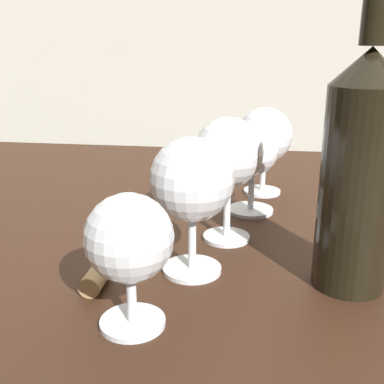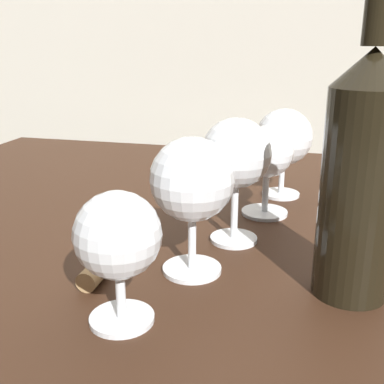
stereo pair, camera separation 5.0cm
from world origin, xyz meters
TOP-DOWN VIEW (x-y plane):
  - dining_table at (0.00, 0.00)m, footprint 1.17×0.84m
  - wine_glass_white at (-0.01, -0.30)m, footprint 0.08×0.08m
  - wine_glass_rose at (0.02, -0.19)m, footprint 0.09×0.09m
  - wine_glass_merlot at (0.06, -0.10)m, footprint 0.09×0.09m
  - wine_glass_cabernet at (0.08, 0.01)m, footprint 0.07×0.07m
  - wine_glass_port at (0.10, 0.10)m, footprint 0.09×0.09m
  - wine_bottle at (0.19, -0.20)m, footprint 0.07×0.07m
  - cork at (-0.07, -0.25)m, footprint 0.02×0.04m

SIDE VIEW (x-z plane):
  - dining_table at x=0.00m, z-range 0.27..1.01m
  - cork at x=-0.07m, z-range 0.74..0.76m
  - wine_glass_white at x=-0.01m, z-range 0.76..0.88m
  - wine_glass_cabernet at x=0.08m, z-range 0.76..0.90m
  - wine_glass_port at x=0.10m, z-range 0.76..0.91m
  - wine_glass_rose at x=0.02m, z-range 0.77..0.92m
  - wine_glass_merlot at x=0.06m, z-range 0.77..0.93m
  - wine_bottle at x=0.19m, z-range 0.71..1.02m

